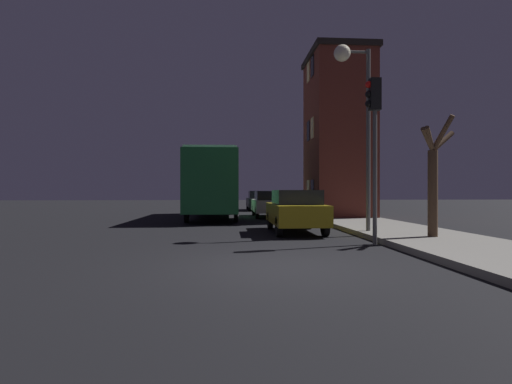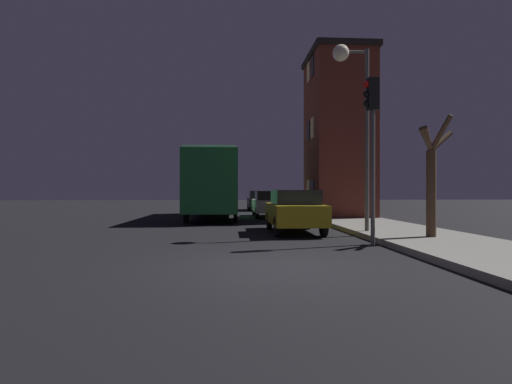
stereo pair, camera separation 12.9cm
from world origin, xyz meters
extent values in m
plane|color=black|center=(0.00, 0.00, 0.00)|extent=(120.00, 120.00, 0.00)
cube|color=brown|center=(5.03, 13.59, 4.48)|extent=(3.09, 4.14, 8.62)
cube|color=black|center=(5.03, 13.59, 8.94)|extent=(3.33, 4.38, 0.30)
cube|color=black|center=(3.47, 13.05, 1.57)|extent=(0.03, 0.70, 1.10)
cube|color=#F2D172|center=(3.47, 14.13, 1.57)|extent=(0.03, 0.70, 1.10)
cube|color=#F2D172|center=(3.47, 13.05, 4.88)|extent=(0.03, 0.70, 1.10)
cube|color=black|center=(3.47, 14.13, 4.88)|extent=(0.03, 0.70, 1.10)
cube|color=black|center=(3.47, 13.05, 8.19)|extent=(0.03, 0.70, 1.10)
cube|color=#F2D172|center=(3.47, 14.13, 8.19)|extent=(0.03, 0.70, 1.10)
cylinder|color=#4C4C4C|center=(3.70, 5.18, 3.23)|extent=(0.14, 0.14, 6.13)
cylinder|color=#4C4C4C|center=(3.25, 5.18, 6.19)|extent=(0.90, 0.09, 0.09)
sphere|color=#F4EAC6|center=(2.80, 5.18, 6.14)|extent=(0.56, 0.56, 0.56)
cylinder|color=#4C4C4C|center=(3.10, 2.99, 1.89)|extent=(0.12, 0.12, 3.78)
cube|color=black|center=(3.10, 2.99, 4.23)|extent=(0.30, 0.24, 0.90)
sphere|color=red|center=(2.92, 2.99, 4.50)|extent=(0.20, 0.20, 0.20)
sphere|color=black|center=(2.92, 2.99, 4.23)|extent=(0.20, 0.20, 0.20)
sphere|color=black|center=(2.92, 2.99, 3.96)|extent=(0.20, 0.20, 0.20)
cylinder|color=#473323|center=(4.98, 3.35, 1.43)|extent=(0.28, 0.28, 2.54)
cylinder|color=#473323|center=(5.28, 3.58, 3.02)|extent=(0.75, 0.61, 0.75)
cylinder|color=#473323|center=(4.69, 3.07, 2.98)|extent=(0.74, 0.72, 0.66)
cylinder|color=#473323|center=(5.14, 3.11, 3.18)|extent=(0.51, 0.67, 1.02)
cylinder|color=#473323|center=(5.36, 3.50, 2.98)|extent=(0.89, 0.46, 0.68)
cylinder|color=#473323|center=(4.73, 3.04, 2.99)|extent=(0.66, 0.76, 0.68)
cube|color=#1E6B33|center=(-1.83, 14.51, 1.96)|extent=(2.53, 10.04, 2.95)
cube|color=black|center=(-1.83, 14.51, 2.49)|extent=(2.55, 9.24, 1.06)
cube|color=#B2B2B2|center=(-1.83, 14.51, 3.49)|extent=(2.40, 9.54, 0.12)
cylinder|color=black|center=(-0.66, 17.78, 0.48)|extent=(0.18, 0.96, 0.96)
cylinder|color=black|center=(-3.01, 17.78, 0.48)|extent=(0.18, 0.96, 0.96)
cylinder|color=black|center=(-0.66, 11.25, 0.48)|extent=(0.18, 0.96, 0.96)
cylinder|color=black|center=(-3.01, 11.25, 0.48)|extent=(0.18, 0.96, 0.96)
cube|color=olive|center=(1.40, 6.36, 0.69)|extent=(1.73, 4.12, 0.69)
cube|color=black|center=(1.40, 6.15, 1.29)|extent=(1.52, 2.14, 0.51)
cylinder|color=black|center=(2.18, 7.69, 0.34)|extent=(0.18, 0.68, 0.68)
cylinder|color=black|center=(0.63, 7.69, 0.34)|extent=(0.18, 0.68, 0.68)
cylinder|color=black|center=(2.18, 5.02, 0.34)|extent=(0.18, 0.68, 0.68)
cylinder|color=black|center=(0.63, 5.02, 0.34)|extent=(0.18, 0.68, 0.68)
cube|color=beige|center=(1.39, 15.18, 0.65)|extent=(1.85, 4.43, 0.68)
cube|color=black|center=(1.39, 14.95, 1.25)|extent=(1.63, 2.31, 0.50)
cylinder|color=black|center=(2.23, 16.62, 0.31)|extent=(0.18, 0.63, 0.63)
cylinder|color=black|center=(0.56, 16.62, 0.31)|extent=(0.18, 0.63, 0.63)
cylinder|color=black|center=(2.23, 13.74, 0.31)|extent=(0.18, 0.63, 0.63)
cylinder|color=black|center=(0.56, 13.74, 0.31)|extent=(0.18, 0.63, 0.63)
cube|color=black|center=(1.42, 23.28, 0.64)|extent=(1.85, 4.42, 0.66)
cube|color=black|center=(1.42, 23.06, 1.25)|extent=(1.63, 2.30, 0.56)
cylinder|color=black|center=(2.25, 24.72, 0.30)|extent=(0.18, 0.61, 0.61)
cylinder|color=black|center=(0.58, 24.72, 0.30)|extent=(0.18, 0.61, 0.61)
cylinder|color=black|center=(2.25, 21.85, 0.30)|extent=(0.18, 0.61, 0.61)
cylinder|color=black|center=(0.58, 21.85, 0.30)|extent=(0.18, 0.61, 0.61)
camera|label=1|loc=(-1.04, -7.98, 1.50)|focal=28.00mm
camera|label=2|loc=(-0.91, -7.99, 1.50)|focal=28.00mm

